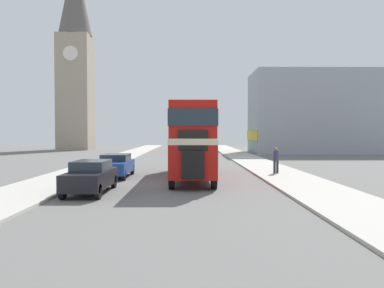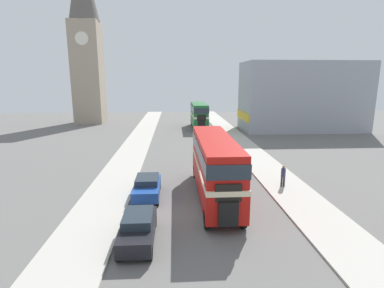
{
  "view_description": "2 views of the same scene",
  "coord_description": "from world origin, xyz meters",
  "px_view_note": "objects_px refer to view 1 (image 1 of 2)",
  "views": [
    {
      "loc": [
        0.69,
        -20.06,
        2.77
      ],
      "look_at": [
        0.89,
        2.76,
        2.08
      ],
      "focal_mm": 35.0,
      "sensor_mm": 36.0,
      "label": 1
    },
    {
      "loc": [
        -1.91,
        -17.13,
        8.2
      ],
      "look_at": [
        0.0,
        14.17,
        1.43
      ],
      "focal_mm": 28.0,
      "sensor_mm": 36.0,
      "label": 2
    }
  ],
  "objects_px": {
    "bus_distant": "(201,134)",
    "car_parked_mid": "(116,165)",
    "double_decker_bus": "(192,136)",
    "pedestrian_walking": "(276,159)",
    "church_tower": "(75,49)",
    "car_parked_near": "(91,176)"
  },
  "relations": [
    {
      "from": "bus_distant",
      "to": "car_parked_mid",
      "type": "relative_size",
      "value": 2.31
    },
    {
      "from": "double_decker_bus",
      "to": "car_parked_mid",
      "type": "height_order",
      "value": "double_decker_bus"
    },
    {
      "from": "bus_distant",
      "to": "pedestrian_walking",
      "type": "xyz_separation_m",
      "value": [
        4.0,
        -29.41,
        -1.45
      ]
    },
    {
      "from": "car_parked_mid",
      "to": "church_tower",
      "type": "relative_size",
      "value": 0.13
    },
    {
      "from": "car_parked_mid",
      "to": "church_tower",
      "type": "height_order",
      "value": "church_tower"
    },
    {
      "from": "double_decker_bus",
      "to": "pedestrian_walking",
      "type": "height_order",
      "value": "double_decker_bus"
    },
    {
      "from": "double_decker_bus",
      "to": "bus_distant",
      "type": "bearing_deg",
      "value": 87.21
    },
    {
      "from": "pedestrian_walking",
      "to": "car_parked_mid",
      "type": "bearing_deg",
      "value": -174.05
    },
    {
      "from": "car_parked_mid",
      "to": "bus_distant",
      "type": "bearing_deg",
      "value": 78.39
    },
    {
      "from": "pedestrian_walking",
      "to": "bus_distant",
      "type": "bearing_deg",
      "value": 97.74
    },
    {
      "from": "car_parked_near",
      "to": "car_parked_mid",
      "type": "xyz_separation_m",
      "value": [
        -0.05,
        6.11,
        -0.02
      ]
    },
    {
      "from": "bus_distant",
      "to": "car_parked_near",
      "type": "height_order",
      "value": "bus_distant"
    },
    {
      "from": "car_parked_mid",
      "to": "car_parked_near",
      "type": "bearing_deg",
      "value": -89.52
    },
    {
      "from": "bus_distant",
      "to": "double_decker_bus",
      "type": "bearing_deg",
      "value": -92.79
    },
    {
      "from": "pedestrian_walking",
      "to": "church_tower",
      "type": "bearing_deg",
      "value": 122.95
    },
    {
      "from": "double_decker_bus",
      "to": "pedestrian_walking",
      "type": "relative_size",
      "value": 6.48
    },
    {
      "from": "double_decker_bus",
      "to": "church_tower",
      "type": "height_order",
      "value": "church_tower"
    },
    {
      "from": "double_decker_bus",
      "to": "car_parked_mid",
      "type": "bearing_deg",
      "value": 174.39
    },
    {
      "from": "bus_distant",
      "to": "pedestrian_walking",
      "type": "distance_m",
      "value": 29.72
    },
    {
      "from": "double_decker_bus",
      "to": "car_parked_near",
      "type": "relative_size",
      "value": 2.62
    },
    {
      "from": "bus_distant",
      "to": "car_parked_mid",
      "type": "bearing_deg",
      "value": -101.61
    },
    {
      "from": "church_tower",
      "to": "car_parked_near",
      "type": "bearing_deg",
      "value": -72.5
    }
  ]
}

